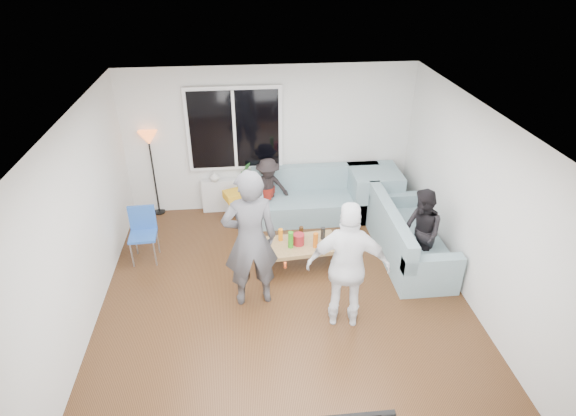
{
  "coord_description": "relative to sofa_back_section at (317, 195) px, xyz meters",
  "views": [
    {
      "loc": [
        -0.47,
        -4.97,
        4.34
      ],
      "look_at": [
        0.1,
        0.6,
        1.15
      ],
      "focal_mm": 29.39,
      "sensor_mm": 36.0,
      "label": 1
    }
  ],
  "objects": [
    {
      "name": "floor",
      "position": [
        -0.79,
        -2.27,
        -0.45
      ],
      "size": [
        5.0,
        5.5,
        0.04
      ],
      "primitive_type": "cube",
      "color": "#56351C",
      "rests_on": "ground"
    },
    {
      "name": "ceiling",
      "position": [
        -0.79,
        -2.27,
        2.2
      ],
      "size": [
        5.0,
        5.5,
        0.04
      ],
      "primitive_type": "cube",
      "color": "white",
      "rests_on": "ground"
    },
    {
      "name": "wall_back",
      "position": [
        -0.79,
        0.5,
        0.88
      ],
      "size": [
        5.0,
        0.04,
        2.6
      ],
      "primitive_type": "cube",
      "color": "silver",
      "rests_on": "ground"
    },
    {
      "name": "wall_left",
      "position": [
        -3.31,
        -2.27,
        0.88
      ],
      "size": [
        0.04,
        5.5,
        2.6
      ],
      "primitive_type": "cube",
      "color": "silver",
      "rests_on": "ground"
    },
    {
      "name": "wall_right",
      "position": [
        1.73,
        -2.27,
        0.88
      ],
      "size": [
        0.04,
        5.5,
        2.6
      ],
      "primitive_type": "cube",
      "color": "silver",
      "rests_on": "ground"
    },
    {
      "name": "window_frame",
      "position": [
        -1.39,
        0.42,
        1.12
      ],
      "size": [
        1.62,
        0.06,
        1.47
      ],
      "primitive_type": "cube",
      "color": "white",
      "rests_on": "wall_back"
    },
    {
      "name": "window_glass",
      "position": [
        -1.39,
        0.38,
        1.12
      ],
      "size": [
        1.5,
        0.02,
        1.35
      ],
      "primitive_type": "cube",
      "color": "black",
      "rests_on": "window_frame"
    },
    {
      "name": "window_mullion",
      "position": [
        -1.39,
        0.37,
        1.12
      ],
      "size": [
        0.05,
        0.03,
        1.35
      ],
      "primitive_type": "cube",
      "color": "white",
      "rests_on": "window_frame"
    },
    {
      "name": "radiator",
      "position": [
        -1.39,
        0.38,
        -0.11
      ],
      "size": [
        1.3,
        0.12,
        0.62
      ],
      "primitive_type": "cube",
      "color": "silver",
      "rests_on": "floor"
    },
    {
      "name": "potted_plant",
      "position": [
        -1.24,
        0.35,
        0.36
      ],
      "size": [
        0.22,
        0.2,
        0.34
      ],
      "primitive_type": "imported",
      "rotation": [
        0.0,
        0.0,
        0.31
      ],
      "color": "#296327",
      "rests_on": "radiator"
    },
    {
      "name": "vase",
      "position": [
        -1.79,
        0.35,
        0.29
      ],
      "size": [
        0.21,
        0.21,
        0.18
      ],
      "primitive_type": "imported",
      "rotation": [
        0.0,
        0.0,
        -0.29
      ],
      "color": "silver",
      "rests_on": "radiator"
    },
    {
      "name": "sofa_back_section",
      "position": [
        0.0,
        0.0,
        0.0
      ],
      "size": [
        2.3,
        0.85,
        0.85
      ],
      "primitive_type": null,
      "color": "gray",
      "rests_on": "floor"
    },
    {
      "name": "sofa_right_section",
      "position": [
        1.23,
        -1.38,
        0.0
      ],
      "size": [
        2.0,
        0.85,
        0.85
      ],
      "primitive_type": null,
      "rotation": [
        0.0,
        0.0,
        1.57
      ],
      "color": "gray",
      "rests_on": "floor"
    },
    {
      "name": "sofa_corner",
      "position": [
        1.01,
        0.0,
        0.0
      ],
      "size": [
        0.85,
        0.85,
        0.85
      ],
      "primitive_type": "cube",
      "color": "gray",
      "rests_on": "floor"
    },
    {
      "name": "cushion_yellow",
      "position": [
        -1.43,
        -0.02,
        0.09
      ],
      "size": [
        0.47,
        0.44,
        0.14
      ],
      "primitive_type": "cube",
      "rotation": [
        0.0,
        0.0,
        0.37
      ],
      "color": "gold",
      "rests_on": "sofa_back_section"
    },
    {
      "name": "cushion_red",
      "position": [
        -0.96,
        0.06,
        0.09
      ],
      "size": [
        0.44,
        0.4,
        0.13
      ],
      "primitive_type": "cube",
      "rotation": [
        0.0,
        0.0,
        -0.32
      ],
      "color": "maroon",
      "rests_on": "sofa_back_section"
    },
    {
      "name": "coffee_table",
      "position": [
        -0.48,
        -1.45,
        -0.22
      ],
      "size": [
        1.15,
        0.7,
        0.4
      ],
      "primitive_type": "cube",
      "rotation": [
        0.0,
        0.0,
        0.09
      ],
      "color": "#A88251",
      "rests_on": "floor"
    },
    {
      "name": "pitcher",
      "position": [
        -0.51,
        -1.46,
        0.06
      ],
      "size": [
        0.17,
        0.17,
        0.17
      ],
      "primitive_type": "cylinder",
      "color": "maroon",
      "rests_on": "coffee_table"
    },
    {
      "name": "side_chair",
      "position": [
        -2.84,
        -1.05,
        0.01
      ],
      "size": [
        0.42,
        0.42,
        0.86
      ],
      "primitive_type": null,
      "rotation": [
        0.0,
        0.0,
        0.04
      ],
      "color": "#2753A9",
      "rests_on": "floor"
    },
    {
      "name": "floor_lamp",
      "position": [
        -2.84,
        0.42,
        0.36
      ],
      "size": [
        0.32,
        0.32,
        1.56
      ],
      "primitive_type": null,
      "color": "orange",
      "rests_on": "floor"
    },
    {
      "name": "player_left",
      "position": [
        -1.23,
        -2.16,
        0.56
      ],
      "size": [
        0.77,
        0.55,
        1.97
      ],
      "primitive_type": "imported",
      "rotation": [
        0.0,
        0.0,
        3.26
      ],
      "color": "#46464B",
      "rests_on": "floor"
    },
    {
      "name": "player_right",
      "position": [
        -0.06,
        -2.7,
        0.45
      ],
      "size": [
        1.09,
        0.61,
        1.75
      ],
      "primitive_type": "imported",
      "rotation": [
        0.0,
        0.0,
        2.96
      ],
      "color": "white",
      "rests_on": "floor"
    },
    {
      "name": "spectator_right",
      "position": [
        1.23,
        -1.75,
        0.24
      ],
      "size": [
        0.56,
        0.69,
        1.34
      ],
      "primitive_type": "imported",
      "rotation": [
        0.0,
        0.0,
        -1.48
      ],
      "color": "black",
      "rests_on": "floor"
    },
    {
      "name": "spectator_back",
      "position": [
        -0.87,
        0.03,
        0.15
      ],
      "size": [
        0.83,
        0.61,
        1.14
      ],
      "primitive_type": "imported",
      "rotation": [
        0.0,
        0.0,
        0.28
      ],
      "color": "black",
      "rests_on": "floor"
    },
    {
      "name": "bottle_d",
      "position": [
        -0.28,
        -1.56,
        0.09
      ],
      "size": [
        0.07,
        0.07,
        0.24
      ],
      "primitive_type": "cylinder",
      "color": "#CC5B12",
      "rests_on": "coffee_table"
    },
    {
      "name": "bottle_a",
      "position": [
        -0.77,
        -1.32,
        0.07
      ],
      "size": [
        0.07,
        0.07,
        0.19
      ],
      "primitive_type": "cylinder",
      "color": "orange",
      "rests_on": "coffee_table"
    },
    {
      "name": "bottle_b",
      "position": [
        -0.64,
        -1.53,
        0.1
      ],
      "size": [
        0.08,
        0.08,
        0.26
      ],
      "primitive_type": "cylinder",
      "color": "#2D911A",
      "rests_on": "coffee_table"
    },
    {
      "name": "bottle_e",
      "position": [
        -0.13,
        -1.35,
        0.07
      ],
      "size": [
        0.07,
        0.07,
        0.2
      ],
      "primitive_type": "cylinder",
      "color": "black",
      "rests_on": "coffee_table"
    },
    {
      "name": "bottle_c",
      "position": [
        -0.46,
        -1.31,
        0.07
      ],
      "size": [
        0.07,
        0.07,
        0.2
      ],
      "primitive_type": "cylinder",
      "color": "#321C0B",
      "rests_on": "coffee_table"
    }
  ]
}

